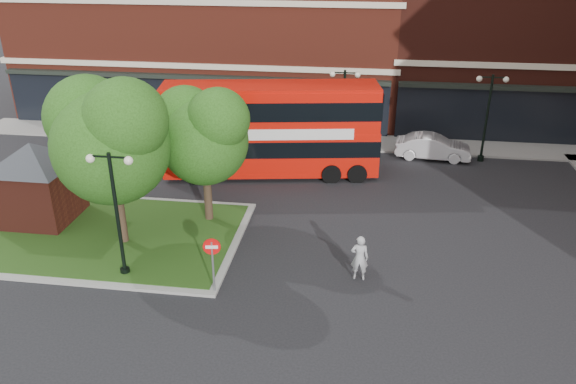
# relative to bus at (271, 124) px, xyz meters

# --- Properties ---
(ground) EXTENTS (120.00, 120.00, 0.00)m
(ground) POSITION_rel_bus_xyz_m (1.65, -10.92, -2.83)
(ground) COLOR black
(ground) RESTS_ON ground
(pavement_far) EXTENTS (44.00, 3.00, 0.12)m
(pavement_far) POSITION_rel_bus_xyz_m (1.65, 5.58, -2.77)
(pavement_far) COLOR slate
(pavement_far) RESTS_ON ground
(terrace_far_left) EXTENTS (26.00, 12.00, 14.00)m
(terrace_far_left) POSITION_rel_bus_xyz_m (-6.35, 13.08, 4.17)
(terrace_far_left) COLOR maroon
(terrace_far_left) RESTS_ON ground
(traffic_island) EXTENTS (12.60, 7.60, 0.15)m
(traffic_island) POSITION_rel_bus_xyz_m (-6.35, -7.92, -2.76)
(traffic_island) COLOR gray
(traffic_island) RESTS_ON ground
(kiosk) EXTENTS (6.51, 6.51, 3.60)m
(kiosk) POSITION_rel_bus_xyz_m (-9.35, -6.92, -0.51)
(kiosk) COLOR #471911
(kiosk) RESTS_ON traffic_island
(tree_island_west) EXTENTS (5.40, 4.71, 7.21)m
(tree_island_west) POSITION_rel_bus_xyz_m (-4.95, -8.35, 1.97)
(tree_island_west) COLOR #2D2116
(tree_island_west) RESTS_ON ground
(tree_island_east) EXTENTS (4.46, 3.90, 6.29)m
(tree_island_east) POSITION_rel_bus_xyz_m (-1.93, -5.86, 1.41)
(tree_island_east) COLOR #2D2116
(tree_island_east) RESTS_ON ground
(lamp_island) EXTENTS (1.72, 0.36, 5.00)m
(lamp_island) POSITION_rel_bus_xyz_m (-3.85, -10.72, -0.00)
(lamp_island) COLOR black
(lamp_island) RESTS_ON ground
(lamp_far_left) EXTENTS (1.72, 0.36, 5.00)m
(lamp_far_left) POSITION_rel_bus_xyz_m (3.65, 3.58, -0.00)
(lamp_far_left) COLOR black
(lamp_far_left) RESTS_ON ground
(lamp_far_right) EXTENTS (1.72, 0.36, 5.00)m
(lamp_far_right) POSITION_rel_bus_xyz_m (11.65, 3.58, -0.00)
(lamp_far_right) COLOR black
(lamp_far_right) RESTS_ON ground
(bus) EXTENTS (11.56, 4.38, 4.31)m
(bus) POSITION_rel_bus_xyz_m (0.00, 0.00, 0.00)
(bus) COLOR red
(bus) RESTS_ON ground
(woman) EXTENTS (0.67, 0.44, 1.82)m
(woman) POSITION_rel_bus_xyz_m (5.00, -9.70, -1.92)
(woman) COLOR #9C9C9E
(woman) RESTS_ON ground
(car_silver) EXTENTS (4.02, 1.92, 1.33)m
(car_silver) POSITION_rel_bus_xyz_m (2.59, 5.08, -2.17)
(car_silver) COLOR #9EA2A5
(car_silver) RESTS_ON ground
(car_white) EXTENTS (4.37, 1.83, 1.41)m
(car_white) POSITION_rel_bus_xyz_m (8.89, 3.58, -2.13)
(car_white) COLOR silver
(car_white) RESTS_ON ground
(no_entry_sign) EXTENTS (0.63, 0.15, 2.27)m
(no_entry_sign) POSITION_rel_bus_xyz_m (-0.15, -11.42, -1.21)
(no_entry_sign) COLOR slate
(no_entry_sign) RESTS_ON ground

